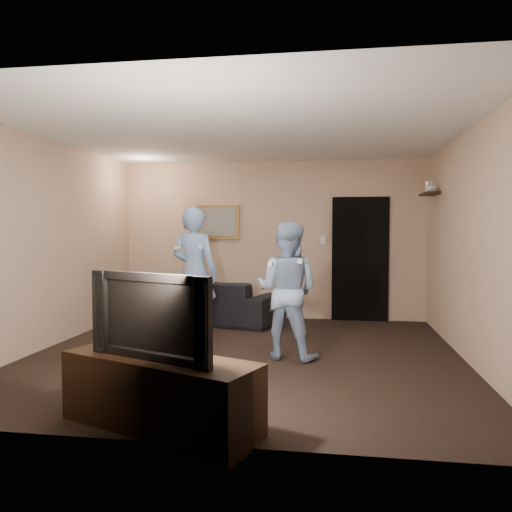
% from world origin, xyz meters
% --- Properties ---
extents(ground, '(5.00, 5.00, 0.00)m').
position_xyz_m(ground, '(0.00, 0.00, 0.00)').
color(ground, black).
rests_on(ground, ground).
extents(ceiling, '(5.00, 5.00, 0.04)m').
position_xyz_m(ceiling, '(0.00, 0.00, 2.60)').
color(ceiling, silver).
rests_on(ceiling, wall_back).
extents(wall_back, '(5.00, 0.04, 2.60)m').
position_xyz_m(wall_back, '(0.00, 2.50, 1.30)').
color(wall_back, tan).
rests_on(wall_back, ground).
extents(wall_front, '(5.00, 0.04, 2.60)m').
position_xyz_m(wall_front, '(0.00, -2.50, 1.30)').
color(wall_front, tan).
rests_on(wall_front, ground).
extents(wall_left, '(0.04, 5.00, 2.60)m').
position_xyz_m(wall_left, '(-2.50, 0.00, 1.30)').
color(wall_left, tan).
rests_on(wall_left, ground).
extents(wall_right, '(0.04, 5.00, 2.60)m').
position_xyz_m(wall_right, '(2.50, 0.00, 1.30)').
color(wall_right, tan).
rests_on(wall_right, ground).
extents(sofa, '(2.48, 1.51, 0.68)m').
position_xyz_m(sofa, '(-0.97, 2.00, 0.34)').
color(sofa, black).
rests_on(sofa, ground).
extents(throw_pillow, '(0.41, 0.21, 0.40)m').
position_xyz_m(throw_pillow, '(-1.45, 2.00, 0.48)').
color(throw_pillow, '#174639').
rests_on(throw_pillow, sofa).
extents(painting_frame, '(0.72, 0.05, 0.57)m').
position_xyz_m(painting_frame, '(-0.90, 2.48, 1.60)').
color(painting_frame, olive).
rests_on(painting_frame, wall_back).
extents(painting_canvas, '(0.62, 0.01, 0.47)m').
position_xyz_m(painting_canvas, '(-0.90, 2.45, 1.60)').
color(painting_canvas, slate).
rests_on(painting_canvas, painting_frame).
extents(doorway, '(0.90, 0.06, 2.00)m').
position_xyz_m(doorway, '(1.45, 2.47, 1.00)').
color(doorway, black).
rests_on(doorway, ground).
extents(light_switch, '(0.08, 0.02, 0.12)m').
position_xyz_m(light_switch, '(0.85, 2.48, 1.30)').
color(light_switch, silver).
rests_on(light_switch, wall_back).
extents(wall_shelf, '(0.20, 0.60, 0.03)m').
position_xyz_m(wall_shelf, '(2.39, 1.80, 1.99)').
color(wall_shelf, black).
rests_on(wall_shelf, wall_right).
extents(shelf_vase, '(0.18, 0.18, 0.17)m').
position_xyz_m(shelf_vase, '(2.39, 1.65, 2.09)').
color(shelf_vase, '#B1B1B6').
rests_on(shelf_vase, wall_shelf).
extents(shelf_figurine, '(0.06, 0.06, 0.18)m').
position_xyz_m(shelf_figurine, '(2.39, 1.96, 2.09)').
color(shelf_figurine, silver).
rests_on(shelf_figurine, wall_shelf).
extents(tv_console, '(1.64, 1.05, 0.56)m').
position_xyz_m(tv_console, '(-0.25, -2.25, 0.25)').
color(tv_console, black).
rests_on(tv_console, ground).
extents(television, '(1.07, 0.54, 0.63)m').
position_xyz_m(television, '(-0.25, -2.25, 0.85)').
color(television, black).
rests_on(television, tv_console).
extents(wii_player_left, '(0.72, 0.56, 1.78)m').
position_xyz_m(wii_player_left, '(-0.84, 0.78, 0.89)').
color(wii_player_left, '#779BCF').
rests_on(wii_player_left, ground).
extents(wii_player_right, '(0.88, 0.76, 1.56)m').
position_xyz_m(wii_player_right, '(0.50, -0.07, 0.78)').
color(wii_player_right, '#8BA6CB').
rests_on(wii_player_right, ground).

